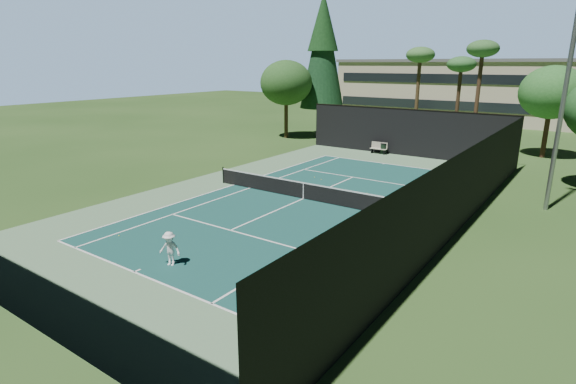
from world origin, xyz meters
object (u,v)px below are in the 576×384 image
object	(u,v)px
tennis_net	(303,190)
park_bench	(379,148)
tennis_ball_c	(367,193)
tennis_ball_d	(315,177)
tennis_ball_a	(119,236)
player	(170,249)
tennis_ball_b	(321,180)
trash_bin	(383,149)

from	to	relation	value
tennis_net	park_bench	world-z (taller)	tennis_net
tennis_ball_c	tennis_ball_d	xyz separation A→B (m)	(-4.81, 1.65, -0.00)
tennis_ball_a	tennis_ball_c	bearing A→B (deg)	63.98
player	park_bench	size ratio (longest dim) A/B	0.94
tennis_ball_c	tennis_ball_b	bearing A→B (deg)	161.83
tennis_ball_c	park_bench	xyz separation A→B (m)	(-4.74, 12.34, 0.51)
tennis_net	tennis_ball_c	bearing A→B (deg)	50.01
player	park_bench	bearing A→B (deg)	78.77
player	trash_bin	distance (m)	26.31
tennis_ball_a	trash_bin	xyz separation A→B (m)	(2.02, 25.51, 0.45)
park_bench	tennis_ball_c	bearing A→B (deg)	-68.99
tennis_net	player	xyz separation A→B (m)	(0.65, -10.62, 0.15)
player	trash_bin	xyz separation A→B (m)	(-2.37, 26.20, -0.23)
player	tennis_ball_c	distance (m)	13.91
tennis_ball_b	tennis_ball_d	size ratio (longest dim) A/B	0.92
tennis_ball_c	park_bench	distance (m)	13.23
tennis_ball_b	player	bearing A→B (deg)	-82.08
player	tennis_ball_c	xyz separation A→B (m)	(1.98, 13.75, -0.67)
trash_bin	park_bench	bearing A→B (deg)	-164.32
park_bench	trash_bin	xyz separation A→B (m)	(0.38, 0.11, -0.07)
tennis_ball_a	tennis_ball_b	distance (m)	14.58
tennis_ball_c	tennis_ball_a	bearing A→B (deg)	-116.02
tennis_ball_b	park_bench	size ratio (longest dim) A/B	0.04
tennis_net	tennis_ball_d	xyz separation A→B (m)	(-2.18, 4.79, -0.53)
player	tennis_ball_c	world-z (taller)	player
tennis_net	tennis_ball_a	bearing A→B (deg)	-110.67
player	tennis_ball_c	size ratio (longest dim) A/B	19.74
player	tennis_ball_d	bearing A→B (deg)	83.15
tennis_ball_a	tennis_ball_b	world-z (taller)	tennis_ball_a
player	tennis_ball_b	world-z (taller)	player
tennis_ball_d	park_bench	size ratio (longest dim) A/B	0.04
tennis_ball_b	park_bench	world-z (taller)	park_bench
tennis_ball_c	park_bench	size ratio (longest dim) A/B	0.05
tennis_ball_b	tennis_ball_c	world-z (taller)	tennis_ball_c
tennis_ball_a	tennis_ball_c	world-z (taller)	tennis_ball_c
trash_bin	tennis_ball_d	bearing A→B (deg)	-92.44
tennis_ball_a	tennis_ball_d	size ratio (longest dim) A/B	0.95
tennis_ball_a	player	bearing A→B (deg)	-8.95
tennis_ball_a	tennis_ball_b	bearing A→B (deg)	80.95
tennis_ball_a	trash_bin	size ratio (longest dim) A/B	0.06
trash_bin	tennis_ball_c	bearing A→B (deg)	-70.72
tennis_ball_d	player	bearing A→B (deg)	-79.58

